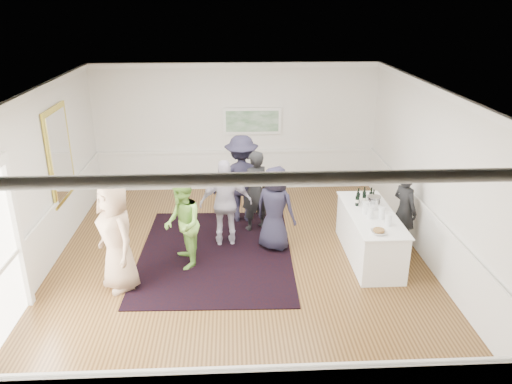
{
  "coord_description": "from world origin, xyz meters",
  "views": [
    {
      "loc": [
        -0.12,
        -8.15,
        4.65
      ],
      "look_at": [
        0.3,
        0.2,
        1.37
      ],
      "focal_mm": 35.0,
      "sensor_mm": 36.0,
      "label": 1
    }
  ],
  "objects_px": {
    "bartender": "(404,210)",
    "ice_bucket": "(373,203)",
    "guest_dark_b": "(255,191)",
    "nut_bowl": "(379,231)",
    "guest_green": "(183,224)",
    "serving_table": "(369,235)",
    "guest_tan": "(117,236)",
    "guest_navy": "(275,208)",
    "guest_dark_a": "(242,179)",
    "guest_lilac": "(226,203)"
  },
  "relations": [
    {
      "from": "ice_bucket",
      "to": "guest_dark_b",
      "type": "bearing_deg",
      "value": 152.96
    },
    {
      "from": "guest_tan",
      "to": "guest_green",
      "type": "bearing_deg",
      "value": 87.03
    },
    {
      "from": "serving_table",
      "to": "guest_tan",
      "type": "distance_m",
      "value": 4.61
    },
    {
      "from": "bartender",
      "to": "ice_bucket",
      "type": "bearing_deg",
      "value": 77.31
    },
    {
      "from": "guest_dark_b",
      "to": "nut_bowl",
      "type": "distance_m",
      "value": 2.96
    },
    {
      "from": "serving_table",
      "to": "guest_dark_b",
      "type": "distance_m",
      "value": 2.52
    },
    {
      "from": "bartender",
      "to": "guest_dark_b",
      "type": "distance_m",
      "value": 3.02
    },
    {
      "from": "serving_table",
      "to": "guest_green",
      "type": "bearing_deg",
      "value": -177.52
    },
    {
      "from": "serving_table",
      "to": "nut_bowl",
      "type": "height_order",
      "value": "nut_bowl"
    },
    {
      "from": "bartender",
      "to": "guest_green",
      "type": "distance_m",
      "value": 4.26
    },
    {
      "from": "serving_table",
      "to": "guest_dark_b",
      "type": "xyz_separation_m",
      "value": [
        -2.11,
        1.33,
        0.41
      ]
    },
    {
      "from": "ice_bucket",
      "to": "nut_bowl",
      "type": "bearing_deg",
      "value": -100.32
    },
    {
      "from": "guest_green",
      "to": "serving_table",
      "type": "bearing_deg",
      "value": 80.06
    },
    {
      "from": "guest_dark_a",
      "to": "guest_dark_b",
      "type": "xyz_separation_m",
      "value": [
        0.26,
        -0.5,
        -0.1
      ]
    },
    {
      "from": "ice_bucket",
      "to": "guest_tan",
      "type": "bearing_deg",
      "value": -167.25
    },
    {
      "from": "guest_tan",
      "to": "guest_dark_b",
      "type": "distance_m",
      "value": 3.22
    },
    {
      "from": "bartender",
      "to": "guest_lilac",
      "type": "height_order",
      "value": "guest_lilac"
    },
    {
      "from": "bartender",
      "to": "ice_bucket",
      "type": "relative_size",
      "value": 6.13
    },
    {
      "from": "guest_lilac",
      "to": "guest_dark_b",
      "type": "xyz_separation_m",
      "value": [
        0.6,
        0.65,
        -0.01
      ]
    },
    {
      "from": "serving_table",
      "to": "guest_lilac",
      "type": "height_order",
      "value": "guest_lilac"
    },
    {
      "from": "guest_lilac",
      "to": "guest_dark_b",
      "type": "distance_m",
      "value": 0.88
    },
    {
      "from": "guest_lilac",
      "to": "guest_navy",
      "type": "xyz_separation_m",
      "value": [
        0.95,
        -0.22,
        -0.04
      ]
    },
    {
      "from": "guest_dark_a",
      "to": "guest_navy",
      "type": "distance_m",
      "value": 1.51
    },
    {
      "from": "guest_dark_b",
      "to": "serving_table",
      "type": "bearing_deg",
      "value": 120.1
    },
    {
      "from": "serving_table",
      "to": "guest_navy",
      "type": "relative_size",
      "value": 1.33
    },
    {
      "from": "bartender",
      "to": "guest_lilac",
      "type": "distance_m",
      "value": 3.47
    },
    {
      "from": "guest_dark_b",
      "to": "guest_navy",
      "type": "distance_m",
      "value": 0.94
    },
    {
      "from": "serving_table",
      "to": "bartender",
      "type": "bearing_deg",
      "value": 24.81
    },
    {
      "from": "guest_tan",
      "to": "ice_bucket",
      "type": "height_order",
      "value": "guest_tan"
    },
    {
      "from": "guest_navy",
      "to": "ice_bucket",
      "type": "bearing_deg",
      "value": -155.86
    },
    {
      "from": "bartender",
      "to": "guest_green",
      "type": "bearing_deg",
      "value": 72.38
    },
    {
      "from": "serving_table",
      "to": "guest_navy",
      "type": "distance_m",
      "value": 1.85
    },
    {
      "from": "serving_table",
      "to": "guest_dark_a",
      "type": "relative_size",
      "value": 1.16
    },
    {
      "from": "guest_tan",
      "to": "guest_navy",
      "type": "bearing_deg",
      "value": 78.53
    },
    {
      "from": "guest_navy",
      "to": "guest_dark_a",
      "type": "bearing_deg",
      "value": -34.15
    },
    {
      "from": "guest_tan",
      "to": "guest_navy",
      "type": "relative_size",
      "value": 1.14
    },
    {
      "from": "bartender",
      "to": "guest_lilac",
      "type": "bearing_deg",
      "value": 60.13
    },
    {
      "from": "guest_green",
      "to": "ice_bucket",
      "type": "xyz_separation_m",
      "value": [
        3.57,
        0.36,
        0.19
      ]
    },
    {
      "from": "guest_lilac",
      "to": "ice_bucket",
      "type": "relative_size",
      "value": 6.76
    },
    {
      "from": "guest_green",
      "to": "nut_bowl",
      "type": "bearing_deg",
      "value": 65.83
    },
    {
      "from": "guest_dark_b",
      "to": "nut_bowl",
      "type": "bearing_deg",
      "value": 104.82
    },
    {
      "from": "bartender",
      "to": "guest_dark_a",
      "type": "height_order",
      "value": "guest_dark_a"
    },
    {
      "from": "guest_navy",
      "to": "nut_bowl",
      "type": "relative_size",
      "value": 6.14
    },
    {
      "from": "guest_lilac",
      "to": "guest_dark_b",
      "type": "bearing_deg",
      "value": -137.22
    },
    {
      "from": "bartender",
      "to": "guest_dark_a",
      "type": "xyz_separation_m",
      "value": [
        -3.11,
        1.48,
        0.17
      ]
    },
    {
      "from": "serving_table",
      "to": "guest_dark_a",
      "type": "distance_m",
      "value": 3.03
    },
    {
      "from": "guest_tan",
      "to": "guest_lilac",
      "type": "distance_m",
      "value": 2.35
    },
    {
      "from": "bartender",
      "to": "guest_dark_b",
      "type": "bearing_deg",
      "value": 46.7
    },
    {
      "from": "bartender",
      "to": "nut_bowl",
      "type": "height_order",
      "value": "bartender"
    },
    {
      "from": "bartender",
      "to": "guest_dark_a",
      "type": "relative_size",
      "value": 0.82
    }
  ]
}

